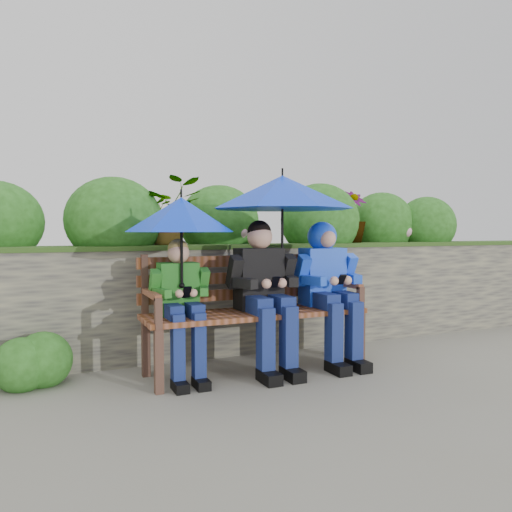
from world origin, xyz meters
name	(u,v)px	position (x,y,z in m)	size (l,w,h in m)	color
ground	(261,372)	(0.00, 0.00, 0.00)	(60.00, 60.00, 0.00)	slate
garden_backdrop	(202,282)	(0.01, 1.63, 0.58)	(8.00, 2.85, 1.69)	#484643
park_bench	(252,303)	(-0.03, 0.10, 0.55)	(1.84, 0.54, 0.97)	#4B3026
boy_left	(181,300)	(-0.66, 0.02, 0.63)	(0.45, 0.52, 1.10)	#1D5B1A
boy_middle	(264,288)	(0.03, 0.01, 0.69)	(0.57, 0.66, 1.25)	black
boy_right	(328,279)	(0.65, 0.02, 0.74)	(0.56, 0.68, 1.24)	blue
umbrella_left	(181,215)	(-0.66, 0.01, 1.28)	(0.85, 0.85, 0.75)	#0630D7
umbrella_right	(282,192)	(0.21, 0.04, 1.48)	(1.19, 1.19, 0.94)	#0630D7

